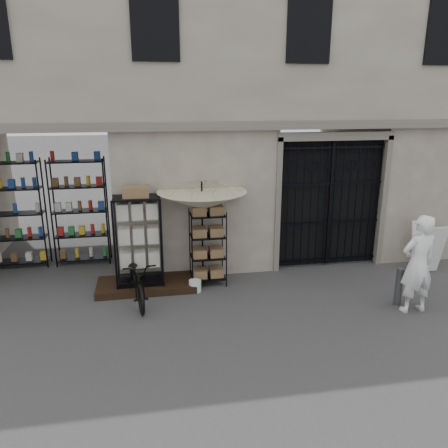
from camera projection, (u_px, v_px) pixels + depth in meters
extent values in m
plane|color=black|center=(280.00, 314.00, 7.97)|extent=(80.00, 80.00, 0.00)
cube|color=#A6A08E|center=(238.00, 67.00, 10.48)|extent=(14.00, 4.00, 9.00)
cube|color=black|center=(45.00, 208.00, 9.45)|extent=(3.00, 1.70, 3.00)
cube|color=black|center=(49.00, 213.00, 9.98)|extent=(2.70, 0.50, 2.50)
cube|color=black|center=(327.00, 202.00, 9.99)|extent=(2.50, 0.06, 3.00)
cube|color=black|center=(330.00, 205.00, 9.85)|extent=(0.05, 0.05, 2.80)
cube|color=black|center=(147.00, 285.00, 9.02)|extent=(2.00, 0.90, 0.15)
cube|color=black|center=(141.00, 280.00, 8.96)|extent=(1.00, 0.73, 0.10)
cube|color=silver|center=(135.00, 245.00, 8.45)|extent=(0.82, 0.19, 1.68)
cube|color=silver|center=(139.00, 245.00, 8.75)|extent=(0.83, 0.55, 1.40)
cube|color=olive|center=(136.00, 194.00, 8.45)|extent=(0.57, 0.48, 0.20)
cube|color=black|center=(208.00, 247.00, 9.06)|extent=(0.81, 0.67, 1.60)
cube|color=olive|center=(208.00, 250.00, 9.08)|extent=(0.69, 0.55, 1.20)
cylinder|color=black|center=(202.00, 233.00, 9.09)|extent=(0.04, 0.04, 2.17)
imported|color=beige|center=(202.00, 196.00, 8.87)|extent=(2.02, 2.04, 1.46)
cylinder|color=white|center=(195.00, 286.00, 8.87)|extent=(0.32, 0.32, 0.24)
imported|color=black|center=(138.00, 301.00, 8.48)|extent=(0.73, 0.98, 1.71)
cylinder|color=#585B5F|center=(399.00, 287.00, 8.23)|extent=(0.16, 0.16, 0.73)
imported|color=white|center=(411.00, 310.00, 8.10)|extent=(0.84, 1.89, 0.44)
cube|color=silver|center=(432.00, 250.00, 9.60)|extent=(0.53, 0.26, 1.11)
cube|color=silver|center=(423.00, 245.00, 9.93)|extent=(0.53, 0.26, 1.11)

